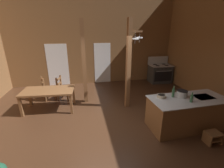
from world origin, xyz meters
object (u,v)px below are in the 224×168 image
at_px(stove_range, 160,73).
at_px(step_stool, 213,137).
at_px(bottle_tall_on_counter, 192,98).
at_px(mixing_bowl_on_counter, 161,96).
at_px(stockpot_on_counter, 182,94).
at_px(bottle_short_on_counter, 173,93).
at_px(ladderback_chair_by_post, 48,89).
at_px(dining_table, 48,92).
at_px(ladderback_chair_near_window, 63,88).
at_px(kitchen_island, 186,113).

bearing_deg(stove_range, step_stool, -101.93).
xyz_separation_m(step_stool, bottle_tall_on_counter, (-0.34, 0.55, 0.83)).
xyz_separation_m(stove_range, mixing_bowl_on_counter, (-1.95, -3.72, 0.46)).
bearing_deg(mixing_bowl_on_counter, stove_range, 62.33).
height_order(stockpot_on_counter, bottle_tall_on_counter, bottle_tall_on_counter).
bearing_deg(bottle_short_on_counter, ladderback_chair_by_post, 146.23).
height_order(dining_table, stockpot_on_counter, stockpot_on_counter).
height_order(dining_table, bottle_short_on_counter, bottle_short_on_counter).
bearing_deg(dining_table, ladderback_chair_by_post, 103.16).
relative_size(dining_table, ladderback_chair_by_post, 1.85).
xyz_separation_m(bottle_tall_on_counter, bottle_short_on_counter, (-0.28, 0.39, 0.02)).
distance_m(step_stool, bottle_tall_on_counter, 1.05).
distance_m(ladderback_chair_near_window, bottle_short_on_counter, 4.16).
bearing_deg(ladderback_chair_by_post, stockpot_on_counter, -32.67).
distance_m(ladderback_chair_by_post, stockpot_on_counter, 4.90).
bearing_deg(step_stool, kitchen_island, 107.44).
bearing_deg(step_stool, stove_range, 78.07).
relative_size(step_stool, ladderback_chair_near_window, 0.39).
height_order(kitchen_island, bottle_tall_on_counter, bottle_tall_on_counter).
bearing_deg(stockpot_on_counter, bottle_short_on_counter, 168.54).
relative_size(dining_table, ladderback_chair_near_window, 1.85).
distance_m(ladderback_chair_near_window, mixing_bowl_on_counter, 3.87).
distance_m(bottle_tall_on_counter, bottle_short_on_counter, 0.48).
height_order(kitchen_island, mixing_bowl_on_counter, mixing_bowl_on_counter).
relative_size(kitchen_island, ladderback_chair_near_window, 2.31).
height_order(ladderback_chair_near_window, ladderback_chair_by_post, same).
bearing_deg(kitchen_island, stove_range, 72.63).
distance_m(kitchen_island, dining_table, 4.44).
height_order(kitchen_island, step_stool, kitchen_island).
relative_size(step_stool, mixing_bowl_on_counter, 1.54).
bearing_deg(kitchen_island, step_stool, -72.56).
distance_m(ladderback_chair_by_post, mixing_bowl_on_counter, 4.38).
height_order(stove_range, mixing_bowl_on_counter, stove_range).
distance_m(ladderback_chair_by_post, bottle_short_on_counter, 4.68).
relative_size(stove_range, mixing_bowl_on_counter, 5.52).
xyz_separation_m(dining_table, stockpot_on_counter, (3.89, -1.71, 0.34)).
distance_m(step_stool, dining_table, 5.02).
bearing_deg(ladderback_chair_near_window, bottle_short_on_counter, -37.41).
bearing_deg(ladderback_chair_near_window, dining_table, -114.26).
xyz_separation_m(stove_range, bottle_short_on_counter, (-1.61, -3.74, 0.55)).
bearing_deg(bottle_tall_on_counter, bottle_short_on_counter, 125.98).
height_order(kitchen_island, bottle_short_on_counter, bottle_short_on_counter).
bearing_deg(stove_range, stockpot_on_counter, -109.86).
relative_size(kitchen_island, ladderback_chair_by_post, 2.31).
xyz_separation_m(ladderback_chair_by_post, stockpot_on_counter, (4.10, -2.63, 0.54)).
bearing_deg(ladderback_chair_near_window, stockpot_on_counter, -35.99).
distance_m(kitchen_island, ladderback_chair_by_post, 5.06).
bearing_deg(dining_table, bottle_tall_on_counter, -27.62).
bearing_deg(mixing_bowl_on_counter, dining_table, 153.56).
height_order(dining_table, bottle_tall_on_counter, bottle_tall_on_counter).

